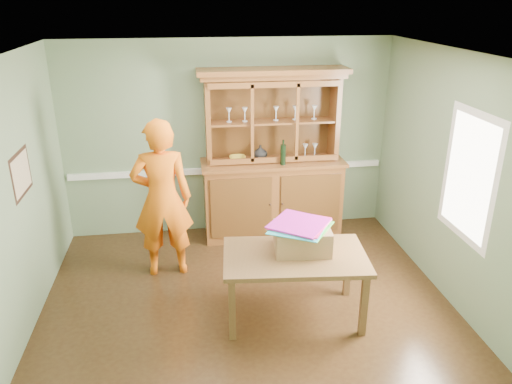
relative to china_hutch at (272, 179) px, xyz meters
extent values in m
plane|color=#432D15|center=(-0.58, -1.74, -0.81)|extent=(4.50, 4.50, 0.00)
plane|color=white|center=(-0.58, -1.74, 1.89)|extent=(4.50, 4.50, 0.00)
plane|color=gray|center=(-0.58, 0.26, 0.54)|extent=(4.50, 0.00, 4.50)
plane|color=gray|center=(-2.83, -1.74, 0.54)|extent=(0.00, 4.00, 4.00)
plane|color=gray|center=(1.67, -1.74, 0.54)|extent=(0.00, 4.00, 4.00)
plane|color=gray|center=(-0.58, -3.74, 0.54)|extent=(4.50, 0.00, 4.50)
cube|color=white|center=(-0.58, 0.24, 0.09)|extent=(4.41, 0.05, 0.08)
cube|color=#321D14|center=(-2.81, -1.44, 0.74)|extent=(0.03, 0.60, 0.46)
cube|color=beige|center=(-2.80, -1.44, 0.74)|extent=(0.01, 0.52, 0.38)
cube|color=white|center=(1.65, -2.04, 0.69)|extent=(0.03, 0.96, 1.36)
cube|color=white|center=(1.65, -2.04, 0.69)|extent=(0.01, 0.80, 1.20)
cube|color=brown|center=(0.00, -0.02, -0.29)|extent=(1.90, 0.58, 1.05)
cube|color=brown|center=(0.00, -0.03, 0.26)|extent=(1.96, 0.64, 0.04)
cube|color=#583615|center=(0.00, 0.25, 0.83)|extent=(1.79, 0.04, 1.11)
cube|color=brown|center=(-0.86, 0.06, 0.83)|extent=(0.06, 0.40, 1.11)
cube|color=brown|center=(0.87, 0.06, 0.83)|extent=(0.06, 0.40, 1.11)
cube|color=brown|center=(0.00, 0.06, 1.42)|extent=(1.90, 0.46, 0.06)
cube|color=brown|center=(0.00, 0.04, 1.48)|extent=(1.98, 0.51, 0.06)
cube|color=brown|center=(0.00, 0.06, 0.81)|extent=(1.66, 0.35, 0.03)
imported|color=#B2B2B7|center=(-0.16, 0.06, 0.38)|extent=(0.19, 0.19, 0.20)
imported|color=gold|center=(-0.47, 0.06, 0.31)|extent=(0.23, 0.23, 0.06)
cylinder|color=black|center=(0.11, -0.21, 0.45)|extent=(0.07, 0.07, 0.34)
cube|color=brown|center=(-0.12, -2.01, -0.11)|extent=(1.54, 1.01, 0.05)
cube|color=brown|center=(-0.80, -2.31, -0.47)|extent=(0.07, 0.07, 0.68)
cube|color=brown|center=(-0.73, -1.59, -0.47)|extent=(0.07, 0.07, 0.68)
cube|color=brown|center=(0.50, -2.44, -0.47)|extent=(0.07, 0.07, 0.68)
cube|color=brown|center=(0.57, -1.72, -0.47)|extent=(0.07, 0.07, 0.68)
cube|color=#9B7050|center=(-0.02, -1.92, 0.05)|extent=(0.61, 0.50, 0.26)
cube|color=green|center=(-0.06, -1.92, 0.19)|extent=(0.72, 0.72, 0.01)
cube|color=#2ABACA|center=(-0.06, -1.92, 0.19)|extent=(0.72, 0.72, 0.01)
cube|color=pink|center=(-0.06, -1.92, 0.20)|extent=(0.72, 0.72, 0.01)
cube|color=#E02269|center=(-0.06, -1.92, 0.21)|extent=(0.72, 0.72, 0.01)
cube|color=#C71EAD|center=(-0.06, -1.92, 0.22)|extent=(0.72, 0.72, 0.01)
imported|color=orange|center=(-1.48, -0.89, 0.16)|extent=(0.72, 0.49, 1.94)
camera|label=1|loc=(-1.16, -6.42, 2.41)|focal=35.00mm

